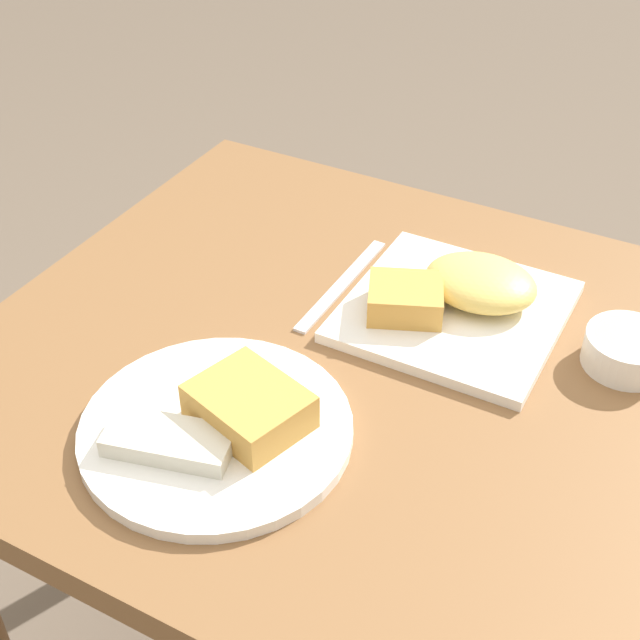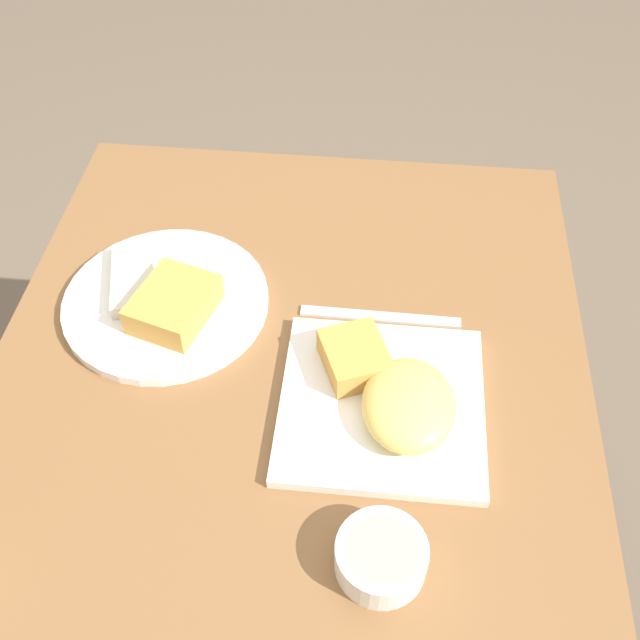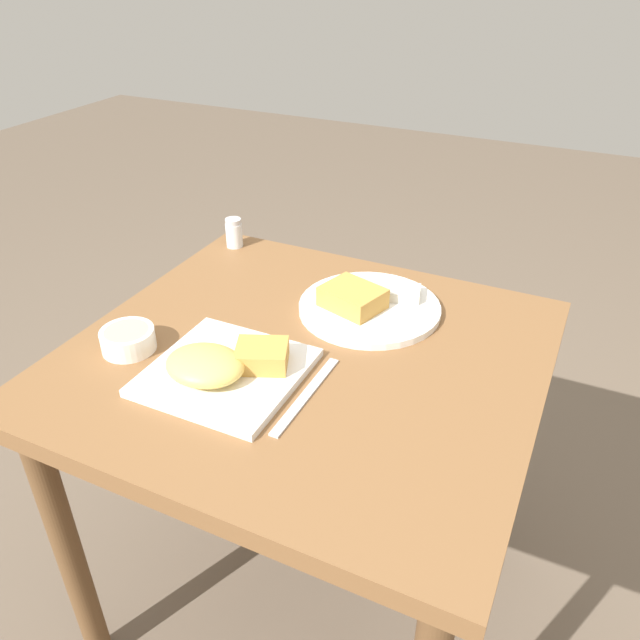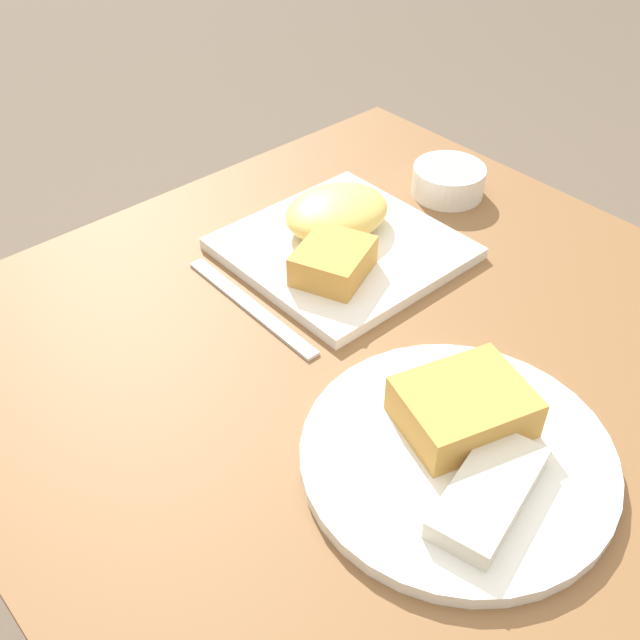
% 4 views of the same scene
% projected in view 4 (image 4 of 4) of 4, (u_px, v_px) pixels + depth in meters
% --- Properties ---
extents(dining_table, '(0.81, 0.76, 0.70)m').
position_uv_depth(dining_table, '(356.00, 400.00, 0.85)').
color(dining_table, brown).
rests_on(dining_table, ground_plane).
extents(plate_square_near, '(0.24, 0.24, 0.06)m').
position_uv_depth(plate_square_near, '(339.00, 236.00, 0.89)').
color(plate_square_near, white).
rests_on(plate_square_near, dining_table).
extents(plate_oval_far, '(0.28, 0.28, 0.05)m').
position_uv_depth(plate_oval_far, '(461.00, 447.00, 0.65)').
color(plate_oval_far, white).
rests_on(plate_oval_far, dining_table).
extents(sauce_ramekin, '(0.10, 0.10, 0.04)m').
position_uv_depth(sauce_ramekin, '(448.00, 180.00, 0.99)').
color(sauce_ramekin, white).
rests_on(sauce_ramekin, dining_table).
extents(butter_knife, '(0.02, 0.21, 0.00)m').
position_uv_depth(butter_knife, '(250.00, 306.00, 0.82)').
color(butter_knife, silver).
rests_on(butter_knife, dining_table).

